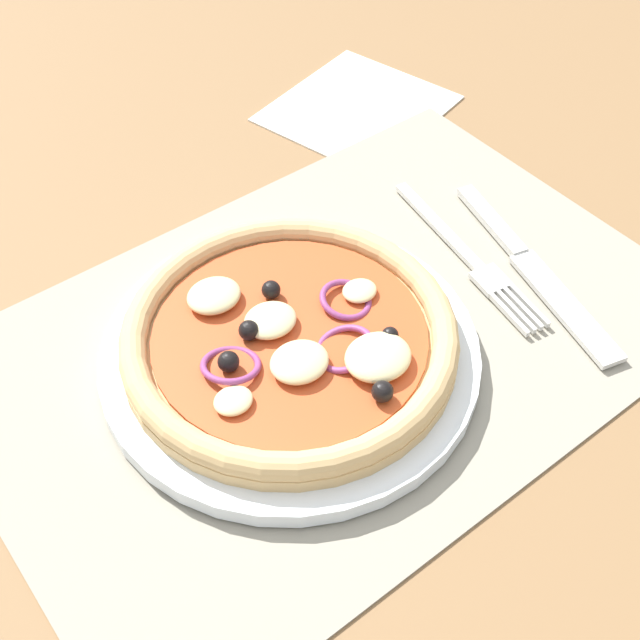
% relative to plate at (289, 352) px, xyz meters
% --- Properties ---
extents(ground_plane, '(1.90, 1.40, 0.02)m').
position_rel_plate_xyz_m(ground_plane, '(-0.04, 0.00, -0.02)').
color(ground_plane, olive).
extents(placemat, '(0.49, 0.33, 0.00)m').
position_rel_plate_xyz_m(placemat, '(-0.04, 0.00, -0.01)').
color(placemat, gray).
rests_on(placemat, ground_plane).
extents(plate, '(0.25, 0.25, 0.01)m').
position_rel_plate_xyz_m(plate, '(0.00, 0.00, 0.00)').
color(plate, white).
rests_on(plate, placemat).
extents(pizza, '(0.22, 0.22, 0.03)m').
position_rel_plate_xyz_m(pizza, '(-0.00, 0.00, 0.02)').
color(pizza, tan).
rests_on(pizza, plate).
extents(fork, '(0.04, 0.18, 0.00)m').
position_rel_plate_xyz_m(fork, '(-0.16, 0.01, -0.00)').
color(fork, silver).
rests_on(fork, placemat).
extents(knife, '(0.07, 0.20, 0.01)m').
position_rel_plate_xyz_m(knife, '(-0.19, 0.05, -0.00)').
color(knife, silver).
rests_on(knife, placemat).
extents(napkin, '(0.18, 0.17, 0.00)m').
position_rel_plate_xyz_m(napkin, '(-0.23, -0.20, -0.01)').
color(napkin, silver).
rests_on(napkin, ground_plane).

